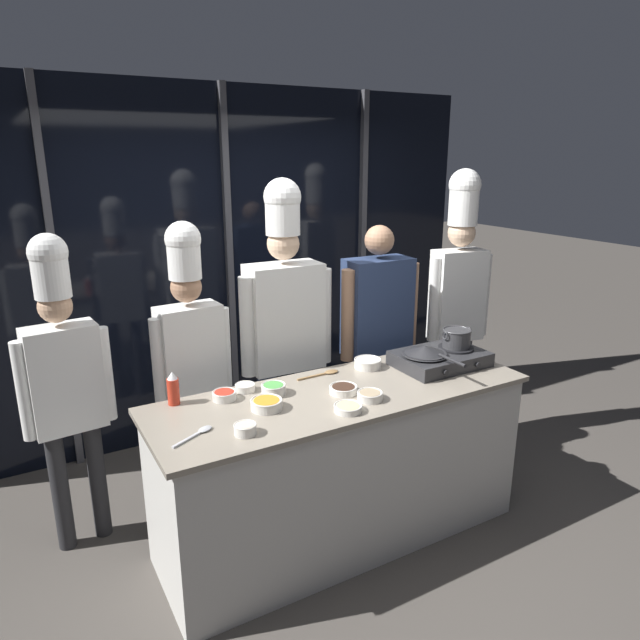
% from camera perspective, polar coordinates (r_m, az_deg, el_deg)
% --- Properties ---
extents(ground_plane, '(24.00, 24.00, 0.00)m').
position_cam_1_polar(ground_plane, '(3.67, 2.07, -20.59)').
color(ground_plane, '#47423D').
extents(window_wall_back, '(4.37, 0.09, 2.70)m').
position_cam_1_polar(window_wall_back, '(4.56, -9.21, 5.36)').
color(window_wall_back, black).
rests_on(window_wall_back, ground_plane).
extents(demo_counter, '(2.17, 0.73, 0.93)m').
position_cam_1_polar(demo_counter, '(3.41, 2.15, -14.31)').
color(demo_counter, beige).
rests_on(demo_counter, ground_plane).
extents(portable_stove, '(0.55, 0.39, 0.10)m').
position_cam_1_polar(portable_stove, '(3.63, 11.90, -3.77)').
color(portable_stove, '#28282B').
rests_on(portable_stove, demo_counter).
extents(frying_pan, '(0.28, 0.49, 0.05)m').
position_cam_1_polar(frying_pan, '(3.52, 10.46, -3.00)').
color(frying_pan, '#232326').
rests_on(frying_pan, portable_stove).
extents(stock_pot, '(0.20, 0.18, 0.12)m').
position_cam_1_polar(stock_pot, '(3.67, 13.50, -1.74)').
color(stock_pot, '#333335').
rests_on(stock_pot, portable_stove).
extents(squeeze_bottle_chili, '(0.06, 0.06, 0.18)m').
position_cam_1_polar(squeeze_bottle_chili, '(3.10, -14.47, -6.68)').
color(squeeze_bottle_chili, red).
rests_on(squeeze_bottle_chili, demo_counter).
extents(prep_bowl_ginger, '(0.15, 0.15, 0.04)m').
position_cam_1_polar(prep_bowl_ginger, '(2.96, 2.82, -8.74)').
color(prep_bowl_ginger, silver).
rests_on(prep_bowl_ginger, demo_counter).
extents(prep_bowl_chicken, '(0.11, 0.11, 0.05)m').
position_cam_1_polar(prep_bowl_chicken, '(2.75, -7.50, -10.70)').
color(prep_bowl_chicken, silver).
rests_on(prep_bowl_chicken, demo_counter).
extents(prep_bowl_soy_glaze, '(0.16, 0.16, 0.04)m').
position_cam_1_polar(prep_bowl_soy_glaze, '(3.17, 2.35, -6.90)').
color(prep_bowl_soy_glaze, silver).
rests_on(prep_bowl_soy_glaze, demo_counter).
extents(prep_bowl_chili_flakes, '(0.13, 0.13, 0.05)m').
position_cam_1_polar(prep_bowl_chili_flakes, '(3.13, -9.55, -7.39)').
color(prep_bowl_chili_flakes, silver).
rests_on(prep_bowl_chili_flakes, demo_counter).
extents(prep_bowl_bean_sprouts, '(0.17, 0.17, 0.06)m').
position_cam_1_polar(prep_bowl_bean_sprouts, '(3.53, 4.79, -4.27)').
color(prep_bowl_bean_sprouts, silver).
rests_on(prep_bowl_bean_sprouts, demo_counter).
extents(prep_bowl_mushrooms, '(0.14, 0.14, 0.05)m').
position_cam_1_polar(prep_bowl_mushrooms, '(3.09, 5.01, -7.51)').
color(prep_bowl_mushrooms, silver).
rests_on(prep_bowl_mushrooms, demo_counter).
extents(prep_bowl_scallions, '(0.14, 0.14, 0.06)m').
position_cam_1_polar(prep_bowl_scallions, '(3.16, -4.68, -6.84)').
color(prep_bowl_scallions, silver).
rests_on(prep_bowl_scallions, demo_counter).
extents(prep_bowl_carrots, '(0.17, 0.17, 0.05)m').
position_cam_1_polar(prep_bowl_carrots, '(2.98, -5.36, -8.33)').
color(prep_bowl_carrots, silver).
rests_on(prep_bowl_carrots, demo_counter).
extents(prep_bowl_rice, '(0.11, 0.11, 0.04)m').
position_cam_1_polar(prep_bowl_rice, '(3.22, -7.50, -6.65)').
color(prep_bowl_rice, silver).
rests_on(prep_bowl_rice, demo_counter).
extents(serving_spoon_slotted, '(0.28, 0.06, 0.02)m').
position_cam_1_polar(serving_spoon_slotted, '(3.43, 0.65, -5.32)').
color(serving_spoon_slotted, olive).
rests_on(serving_spoon_slotted, demo_counter).
extents(serving_spoon_solid, '(0.23, 0.14, 0.02)m').
position_cam_1_polar(serving_spoon_solid, '(2.80, -11.91, -10.90)').
color(serving_spoon_solid, '#B2B5BA').
rests_on(serving_spoon_solid, demo_counter).
extents(chef_head, '(0.49, 0.23, 1.82)m').
position_cam_1_polar(chef_head, '(3.40, -24.22, -4.81)').
color(chef_head, '#232326').
rests_on(chef_head, ground_plane).
extents(chef_sous, '(0.48, 0.22, 1.84)m').
position_cam_1_polar(chef_sous, '(3.46, -12.83, -2.84)').
color(chef_sous, '#232326').
rests_on(chef_sous, ground_plane).
extents(chef_line, '(0.63, 0.26, 2.06)m').
position_cam_1_polar(chef_line, '(3.66, -3.55, 0.24)').
color(chef_line, '#2D3856').
rests_on(chef_line, ground_plane).
extents(person_guest, '(0.60, 0.26, 1.74)m').
position_cam_1_polar(person_guest, '(3.99, 5.73, -0.45)').
color(person_guest, '#232326').
rests_on(person_guest, ground_plane).
extents(chef_pastry, '(0.50, 0.26, 2.10)m').
position_cam_1_polar(chef_pastry, '(4.38, 13.65, 3.46)').
color(chef_pastry, '#4C4C51').
rests_on(chef_pastry, ground_plane).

